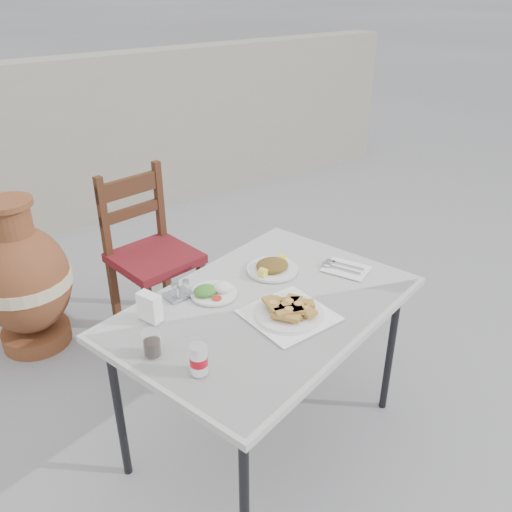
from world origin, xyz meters
TOP-DOWN VIEW (x-y plane):
  - ground at (0.00, 0.00)m, footprint 80.00×80.00m
  - cafe_table at (-0.12, -0.08)m, footprint 1.25×1.00m
  - pide_plate at (-0.10, -0.19)m, footprint 0.29×0.29m
  - salad_rice_plate at (-0.24, 0.08)m, footprint 0.17×0.17m
  - salad_chopped_plate at (0.05, 0.10)m, footprint 0.20×0.20m
  - soda_can at (-0.50, -0.27)m, footprint 0.06×0.06m
  - cola_glass at (-0.58, -0.11)m, footprint 0.06×0.06m
  - napkin_holder at (-0.50, 0.07)m, footprint 0.07×0.09m
  - condiment_caddy at (-0.35, 0.15)m, footprint 0.10×0.08m
  - cutlery_napkin at (0.29, -0.05)m, footprint 0.19×0.21m
  - chair at (-0.12, 0.91)m, footprint 0.43×0.43m
  - terracotta_urn at (-0.70, 1.14)m, footprint 0.46×0.46m
  - back_wall at (0.00, 2.50)m, footprint 6.00×0.25m

SIDE VIEW (x-z plane):
  - ground at x=0.00m, z-range 0.00..0.00m
  - terracotta_urn at x=-0.70m, z-range -0.03..0.77m
  - chair at x=-0.12m, z-range 0.02..0.88m
  - back_wall at x=0.00m, z-range 0.00..1.20m
  - cafe_table at x=-0.12m, z-range 0.29..0.95m
  - cutlery_napkin at x=0.29m, z-range 0.66..0.67m
  - salad_rice_plate at x=-0.24m, z-range 0.66..0.70m
  - salad_chopped_plate at x=0.05m, z-range 0.66..0.70m
  - condiment_caddy at x=-0.35m, z-range 0.65..0.72m
  - pide_plate at x=-0.10m, z-range 0.66..0.72m
  - cola_glass at x=-0.58m, z-range 0.66..0.74m
  - soda_can at x=-0.50m, z-range 0.66..0.76m
  - napkin_holder at x=-0.50m, z-range 0.66..0.77m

